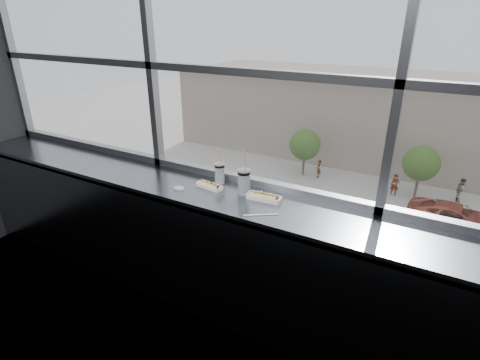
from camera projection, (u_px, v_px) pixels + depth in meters
The scene contains 24 objects.
wall_back_lower at pixel (253, 241), 3.32m from camera, with size 6.00×6.00×0.00m, color black.
window_glass at pixel (258, 29), 2.64m from camera, with size 6.00×6.00×0.00m, color silver.
window_mullions at pixel (256, 29), 2.62m from camera, with size 6.00×0.08×2.40m, color gray, non-canonical shape.
counter at pixel (237, 201), 2.89m from camera, with size 6.00×0.55×0.06m, color gray.
counter_fascia at pixel (221, 274), 2.90m from camera, with size 6.00×0.04×1.04m, color gray.
hotdog_tray_left at pixel (209, 185), 3.03m from camera, with size 0.24×0.11×0.06m.
hotdog_tray_right at pixel (264, 197), 2.83m from camera, with size 0.27×0.10×0.07m.
soda_cup_left at pixel (220, 172), 3.10m from camera, with size 0.09×0.09×0.32m.
soda_cup_right at pixel (244, 181), 2.90m from camera, with size 0.10×0.10×0.38m.
loose_straw at pixel (261, 215), 2.62m from camera, with size 0.01×0.01×0.25m, color white.
wrapper at pixel (179, 188), 3.01m from camera, with size 0.10×0.07×0.02m, color silver.
plaza_ground at pixel (426, 144), 42.76m from camera, with size 120.00×120.00×0.00m, color #B4B3AA.
street_asphalt at pixel (394, 244), 23.94m from camera, with size 80.00×10.00×0.06m, color black.
far_sidewalk at pixel (409, 196), 30.34m from camera, with size 80.00×6.00×0.04m, color #B4B3AA.
far_building at pixel (429, 121), 36.76m from camera, with size 50.00×14.00×8.00m, color gray.
car_near_b at pixel (249, 224), 24.01m from camera, with size 6.72×2.80×2.24m, color black.
car_near_c at pixel (396, 266), 20.06m from camera, with size 6.26×2.61×2.09m, color #B92F18.
car_far_b at pixel (457, 214), 25.22m from camera, with size 6.82×2.84×2.27m, color #BE472E.
car_near_a at pixel (160, 199), 27.32m from camera, with size 6.57×2.74×2.19m, color #B9B9B9.
pedestrian_c at pixel (462, 187), 29.20m from camera, with size 0.99×0.75×2.24m, color #66605B.
pedestrian_a at pixel (319, 167), 33.50m from camera, with size 0.88×0.66×1.98m, color #66605B.
pedestrian_b at pixel (395, 183), 30.14m from camera, with size 0.94×0.71×2.12m, color #66605B.
tree_left at pixel (305, 145), 33.25m from camera, with size 2.79×2.79×4.35m.
tree_center at pixel (421, 163), 29.01m from camera, with size 2.79×2.79×4.35m.
Camera 1 is at (1.28, -1.03, 2.37)m, focal length 28.00 mm.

